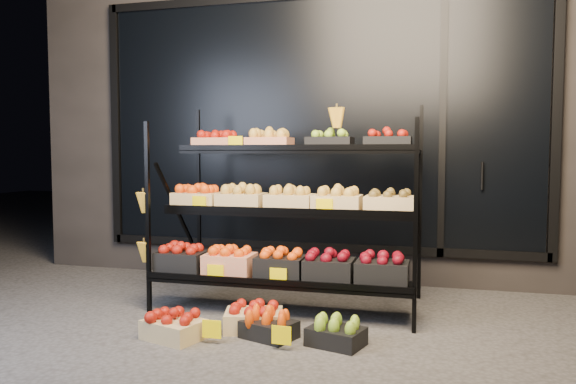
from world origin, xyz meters
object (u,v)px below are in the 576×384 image
(floor_crate_left, at_px, (174,326))
(display_rack, at_px, (286,211))
(floor_crate_midleft, at_px, (269,326))
(floor_crate_midright, at_px, (254,317))

(floor_crate_left, bearing_deg, display_rack, 79.58)
(floor_crate_midleft, bearing_deg, floor_crate_left, -143.02)
(floor_crate_left, bearing_deg, floor_crate_midright, 52.66)
(display_rack, height_order, floor_crate_midright, display_rack)
(floor_crate_left, height_order, floor_crate_midleft, floor_crate_left)
(floor_crate_midleft, height_order, floor_crate_midright, floor_crate_midright)
(floor_crate_midleft, bearing_deg, floor_crate_midright, 159.30)
(display_rack, bearing_deg, floor_crate_midleft, -83.25)
(floor_crate_left, distance_m, floor_crate_midleft, 0.64)
(display_rack, xyz_separation_m, floor_crate_left, (-0.52, -0.97, -0.70))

